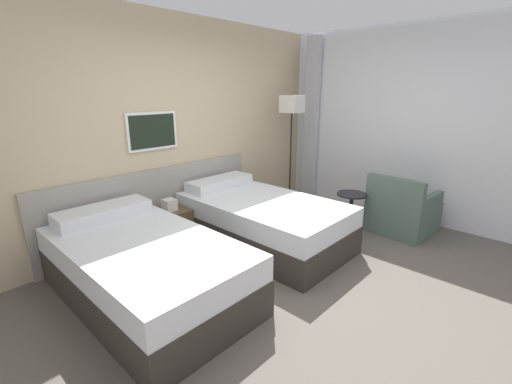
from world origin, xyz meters
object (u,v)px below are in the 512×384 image
side_table (351,205)px  armchair (402,213)px  bed_near_window (262,220)px  nightstand (171,226)px  floor_lamp (292,111)px  bed_near_door (145,267)px

side_table → armchair: size_ratio=0.66×
bed_near_window → nightstand: bed_near_window is taller
bed_near_window → side_table: size_ratio=3.87×
nightstand → floor_lamp: size_ratio=0.33×
floor_lamp → armchair: size_ratio=2.19×
side_table → bed_near_window: bearing=149.6°
bed_near_window → floor_lamp: size_ratio=1.17×
bed_near_door → side_table: bed_near_door is taller
side_table → armchair: bearing=-47.5°
side_table → floor_lamp: bearing=77.3°
bed_near_window → armchair: 1.89m
floor_lamp → bed_near_door: bearing=-168.2°
bed_near_door → nightstand: size_ratio=3.54×
nightstand → side_table: size_ratio=1.09×
bed_near_window → armchair: (1.52, -1.12, -0.03)m
bed_near_door → floor_lamp: floor_lamp is taller
nightstand → floor_lamp: floor_lamp is taller
bed_near_window → floor_lamp: bearing=24.4°
bed_near_window → side_table: (1.06, -0.62, 0.07)m
nightstand → side_table: 2.33m
nightstand → floor_lamp: (2.13, -0.17, 1.28)m
armchair → bed_near_window: bearing=57.9°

